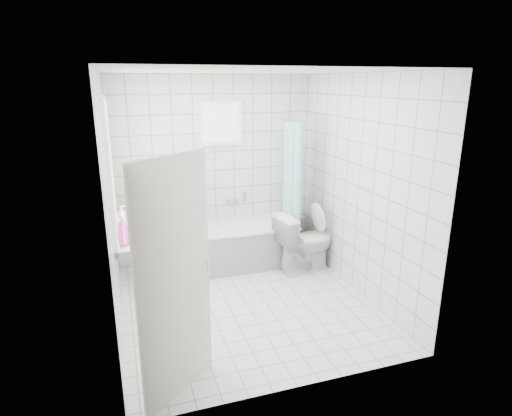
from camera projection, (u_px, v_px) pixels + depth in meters
name	position (u px, v px, depth m)	size (l,w,h in m)	color
ground	(246.00, 304.00, 5.01)	(3.00, 3.00, 0.00)	white
ceiling	(245.00, 71.00, 4.27)	(3.00, 3.00, 0.00)	white
wall_back	(215.00, 170.00, 6.00)	(2.80, 0.02, 2.60)	white
wall_front	(302.00, 245.00, 3.27)	(2.80, 0.02, 2.60)	white
wall_left	(110.00, 208.00, 4.22)	(0.02, 3.00, 2.60)	white
wall_right	(359.00, 187.00, 5.06)	(0.02, 3.00, 2.60)	white
window_left	(112.00, 172.00, 4.42)	(0.01, 0.90, 1.40)	white
window_back	(222.00, 124.00, 5.81)	(0.50, 0.01, 0.50)	white
window_sill	(123.00, 239.00, 4.65)	(0.18, 1.02, 0.08)	white
door	(175.00, 282.00, 3.33)	(0.04, 0.80, 2.00)	silver
bathtub	(232.00, 246.00, 5.99)	(1.75, 0.77, 0.58)	white
partition_wall	(163.00, 222.00, 5.53)	(0.15, 0.85, 1.50)	white
tiled_ledge	(289.00, 233.00, 6.52)	(0.40, 0.24, 0.55)	white
toilet	(305.00, 242.00, 5.79)	(0.46, 0.81, 0.82)	white
curtain_rod	(289.00, 120.00, 5.72)	(0.02, 0.02, 0.80)	silver
shower_curtain	(292.00, 188.00, 5.86)	(0.14, 0.48, 1.78)	#4BDDD7
tub_faucet	(232.00, 200.00, 6.17)	(0.18, 0.06, 0.06)	silver
sill_bottles	(123.00, 225.00, 4.56)	(0.17, 0.76, 0.32)	white
ledge_bottles	(291.00, 209.00, 6.36)	(0.16, 0.17, 0.28)	green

